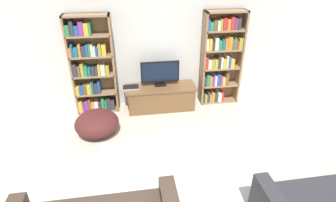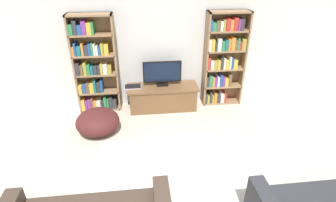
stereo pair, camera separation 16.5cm
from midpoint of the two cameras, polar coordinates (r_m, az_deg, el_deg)
The scene contains 8 objects.
wall_back at distance 5.52m, azimuth -0.71°, elevation 12.07°, with size 8.80×0.06×2.60m.
bookshelf_left at distance 5.50m, azimuth -14.90°, elevation 7.17°, with size 0.85×0.30×1.99m.
bookshelf_right at distance 5.71m, azimuth 12.67°, elevation 8.90°, with size 0.85×0.30×1.99m.
tv_stand at distance 5.60m, azimuth -0.33°, elevation 0.81°, with size 1.48×0.55×0.51m.
television at distance 5.44m, azimuth -0.43°, elevation 6.15°, with size 0.80×0.16×0.53m.
laptop at distance 5.49m, azimuth -6.79°, elevation 3.11°, with size 0.34×0.24×0.03m.
area_rug at distance 4.13m, azimuth 2.76°, elevation -15.15°, with size 2.44×1.79×0.02m.
beanbag_ottoman at distance 4.99m, azimuth -14.13°, elevation -4.39°, with size 0.79×0.79×0.44m, color #4C1E1E.
Camera 2 is at (-0.45, -1.05, 2.85)m, focal length 28.00 mm.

